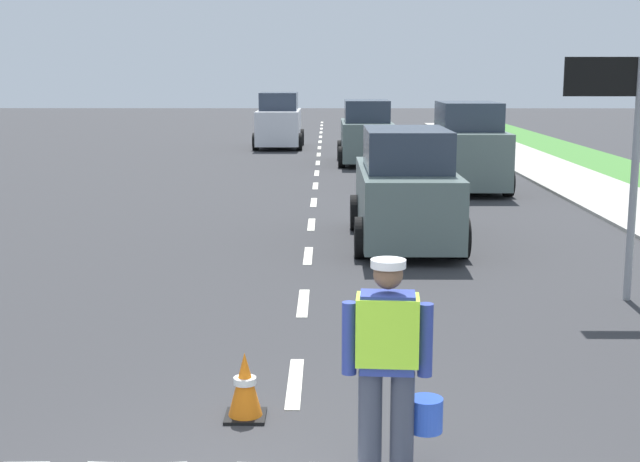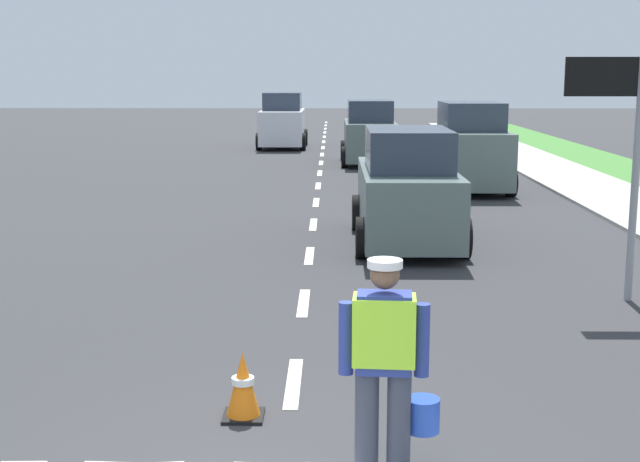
# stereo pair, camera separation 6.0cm
# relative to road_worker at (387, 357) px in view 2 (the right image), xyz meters

# --- Properties ---
(ground_plane) EXTENTS (96.00, 96.00, 0.00)m
(ground_plane) POSITION_rel_road_worker_xyz_m (-0.78, 20.25, -0.93)
(ground_plane) COLOR #333335
(lane_center_line) EXTENTS (0.14, 46.40, 0.01)m
(lane_center_line) POSITION_rel_road_worker_xyz_m (-0.78, 24.45, -0.93)
(lane_center_line) COLOR silver
(lane_center_line) RESTS_ON ground
(road_worker) EXTENTS (0.77, 0.36, 1.67)m
(road_worker) POSITION_rel_road_worker_xyz_m (0.00, 0.00, 0.00)
(road_worker) COLOR #383D4C
(road_worker) RESTS_ON ground
(lane_direction_sign) EXTENTS (1.16, 0.11, 3.20)m
(lane_direction_sign) POSITION_rel_road_worker_xyz_m (3.32, 5.19, 1.48)
(lane_direction_sign) COLOR gray
(lane_direction_sign) RESTS_ON ground
(traffic_cone_near) EXTENTS (0.36, 0.36, 0.60)m
(traffic_cone_near) POSITION_rel_road_worker_xyz_m (-1.19, 1.08, -0.63)
(traffic_cone_near) COLOR black
(traffic_cone_near) RESTS_ON ground
(car_outgoing_ahead) EXTENTS (1.86, 4.19, 2.04)m
(car_outgoing_ahead) POSITION_rel_road_worker_xyz_m (0.91, 9.10, 0.02)
(car_outgoing_ahead) COLOR slate
(car_outgoing_ahead) RESTS_ON ground
(car_parked_far) EXTENTS (1.92, 4.01, 2.26)m
(car_parked_far) POSITION_rel_road_worker_xyz_m (3.13, 16.28, 0.12)
(car_parked_far) COLOR slate
(car_parked_far) RESTS_ON ground
(car_oncoming_third) EXTENTS (1.94, 3.92, 2.21)m
(car_oncoming_third) POSITION_rel_road_worker_xyz_m (-2.41, 29.04, 0.09)
(car_oncoming_third) COLOR silver
(car_oncoming_third) RESTS_ON ground
(car_outgoing_far) EXTENTS (1.89, 4.01, 2.10)m
(car_outgoing_far) POSITION_rel_road_worker_xyz_m (0.83, 22.82, 0.05)
(car_outgoing_far) COLOR slate
(car_outgoing_far) RESTS_ON ground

